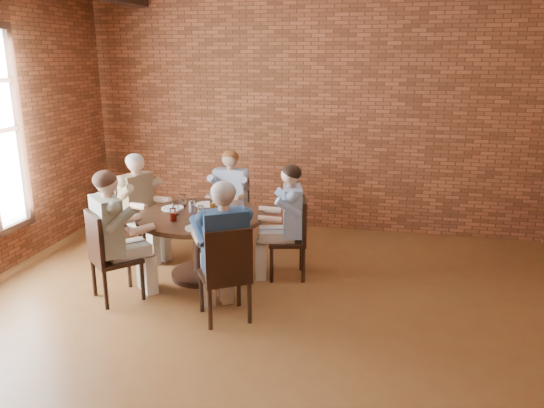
% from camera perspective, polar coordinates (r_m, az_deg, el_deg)
% --- Properties ---
extents(floor, '(7.00, 7.00, 0.00)m').
position_cam_1_polar(floor, '(4.85, -2.66, -14.92)').
color(floor, brown).
rests_on(floor, ground).
extents(wall_back, '(7.00, 0.00, 7.00)m').
position_cam_1_polar(wall_back, '(7.64, 4.08, 9.86)').
color(wall_back, '#964C2B').
rests_on(wall_back, ground).
extents(dining_table, '(1.44, 1.44, 0.75)m').
position_cam_1_polar(dining_table, '(6.07, -7.61, -3.10)').
color(dining_table, black).
rests_on(dining_table, floor).
extents(chair_a, '(0.50, 0.50, 0.92)m').
position_cam_1_polar(chair_a, '(6.03, 2.41, -3.33)').
color(chair_a, black).
rests_on(chair_a, floor).
extents(diner_a, '(0.73, 0.64, 1.31)m').
position_cam_1_polar(diner_a, '(5.98, 1.64, -1.96)').
color(diner_a, '#497ABE').
rests_on(diner_a, floor).
extents(chair_b, '(0.42, 0.42, 0.92)m').
position_cam_1_polar(chair_b, '(7.04, -4.29, -0.61)').
color(chair_b, black).
rests_on(chair_b, floor).
extents(diner_b, '(0.53, 0.64, 1.30)m').
position_cam_1_polar(diner_b, '(6.93, -4.53, 0.39)').
color(diner_b, '#9BA8C5').
rests_on(diner_b, floor).
extents(chair_c, '(0.55, 0.55, 0.93)m').
position_cam_1_polar(chair_c, '(6.85, -14.37, -1.47)').
color(chair_c, black).
rests_on(chair_c, floor).
extents(diner_c, '(0.80, 0.73, 1.32)m').
position_cam_1_polar(diner_c, '(6.74, -13.99, -0.34)').
color(diner_c, brown).
rests_on(diner_c, floor).
extents(chair_d, '(0.63, 0.63, 0.96)m').
position_cam_1_polar(chair_d, '(5.69, -17.34, -5.08)').
color(chair_d, black).
rests_on(chair_d, floor).
extents(diner_d, '(0.86, 0.87, 1.37)m').
position_cam_1_polar(diner_d, '(5.66, -16.60, -3.32)').
color(diner_d, gray).
rests_on(diner_d, floor).
extents(chair_e, '(0.61, 0.61, 0.96)m').
position_cam_1_polar(chair_e, '(5.02, -4.91, -7.22)').
color(chair_e, black).
rests_on(chair_e, floor).
extents(diner_e, '(0.82, 0.86, 1.37)m').
position_cam_1_polar(diner_e, '(5.04, -5.21, -5.09)').
color(diner_e, navy).
rests_on(diner_e, floor).
extents(plate_a, '(0.26, 0.26, 0.01)m').
position_cam_1_polar(plate_a, '(6.06, -4.04, -0.76)').
color(plate_a, white).
rests_on(plate_a, dining_table).
extents(plate_b, '(0.26, 0.26, 0.01)m').
position_cam_1_polar(plate_b, '(6.36, -7.09, -0.05)').
color(plate_b, white).
rests_on(plate_b, dining_table).
extents(plate_c, '(0.26, 0.26, 0.01)m').
position_cam_1_polar(plate_c, '(6.26, -10.64, -0.44)').
color(plate_c, white).
rests_on(plate_c, dining_table).
extents(plate_d, '(0.26, 0.26, 0.01)m').
position_cam_1_polar(plate_d, '(5.51, -8.00, -2.56)').
color(plate_d, white).
rests_on(plate_d, dining_table).
extents(glass_a, '(0.07, 0.07, 0.14)m').
position_cam_1_polar(glass_a, '(5.91, -5.37, -0.56)').
color(glass_a, white).
rests_on(glass_a, dining_table).
extents(glass_b, '(0.07, 0.07, 0.14)m').
position_cam_1_polar(glass_b, '(6.10, -6.39, -0.08)').
color(glass_b, white).
rests_on(glass_b, dining_table).
extents(glass_c, '(0.07, 0.07, 0.14)m').
position_cam_1_polar(glass_c, '(6.34, -9.55, 0.39)').
color(glass_c, white).
rests_on(glass_c, dining_table).
extents(glass_d, '(0.07, 0.07, 0.14)m').
position_cam_1_polar(glass_d, '(6.07, -8.61, -0.24)').
color(glass_d, white).
rests_on(glass_d, dining_table).
extents(glass_e, '(0.07, 0.07, 0.14)m').
position_cam_1_polar(glass_e, '(6.01, -10.33, -0.50)').
color(glass_e, white).
rests_on(glass_e, dining_table).
extents(glass_f, '(0.07, 0.07, 0.14)m').
position_cam_1_polar(glass_f, '(5.78, -10.61, -1.14)').
color(glass_f, white).
rests_on(glass_f, dining_table).
extents(glass_g, '(0.07, 0.07, 0.14)m').
position_cam_1_polar(glass_g, '(5.83, -7.64, -0.87)').
color(glass_g, white).
rests_on(glass_g, dining_table).
extents(glass_h, '(0.07, 0.07, 0.14)m').
position_cam_1_polar(glass_h, '(5.71, -5.28, -1.15)').
color(glass_h, white).
rests_on(glass_h, dining_table).
extents(smartphone, '(0.12, 0.15, 0.01)m').
position_cam_1_polar(smartphone, '(5.63, -5.99, -2.10)').
color(smartphone, black).
rests_on(smartphone, dining_table).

